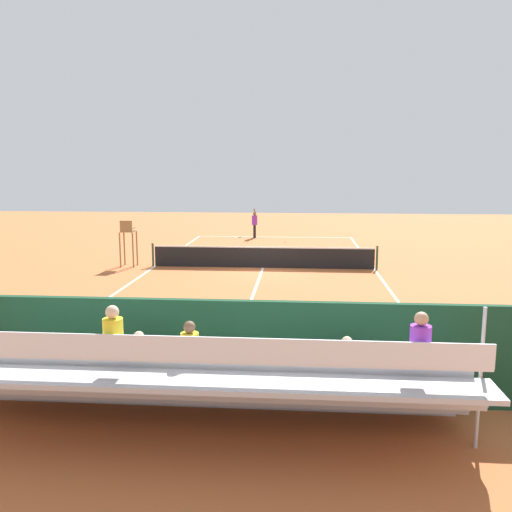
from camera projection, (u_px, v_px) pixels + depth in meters
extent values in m
plane|color=#BC6033|center=(263.00, 268.00, 24.23)|extent=(60.00, 60.00, 0.00)
cube|color=white|center=(274.00, 237.00, 35.05)|extent=(10.00, 0.10, 0.01)
cube|color=white|center=(234.00, 348.00, 13.42)|extent=(10.00, 0.10, 0.01)
cube|color=white|center=(374.00, 269.00, 23.84)|extent=(0.10, 22.00, 0.01)
cube|color=white|center=(155.00, 266.00, 24.63)|extent=(0.10, 22.00, 0.01)
cube|color=white|center=(270.00, 248.00, 30.18)|extent=(7.50, 0.10, 0.01)
cube|color=white|center=(251.00, 300.00, 18.28)|extent=(7.50, 0.10, 0.01)
cube|color=white|center=(263.00, 268.00, 24.23)|extent=(0.10, 12.10, 0.01)
cube|color=white|center=(274.00, 237.00, 35.05)|extent=(0.10, 0.30, 0.01)
cube|color=black|center=(263.00, 258.00, 24.16)|extent=(10.00, 0.02, 0.91)
cube|color=white|center=(263.00, 247.00, 24.08)|extent=(10.00, 0.04, 0.06)
cylinder|color=#2D5133|center=(377.00, 258.00, 23.74)|extent=(0.10, 0.10, 1.07)
cylinder|color=#2D5133|center=(153.00, 255.00, 24.55)|extent=(0.10, 0.10, 1.07)
cube|color=#194228|center=(215.00, 350.00, 10.30)|extent=(18.00, 0.16, 2.00)
cube|color=#B2B2B7|center=(212.00, 395.00, 10.09)|extent=(9.00, 0.10, 0.45)
cube|color=#B2B2B7|center=(209.00, 394.00, 9.71)|extent=(9.00, 0.80, 0.08)
cube|color=#B2B2B7|center=(212.00, 395.00, 10.12)|extent=(9.00, 0.04, 0.45)
cube|color=silver|center=(208.00, 374.00, 9.54)|extent=(8.60, 0.36, 0.04)
cube|color=silver|center=(206.00, 367.00, 9.34)|extent=(8.60, 0.03, 0.36)
cube|color=#B2B2B7|center=(201.00, 388.00, 8.85)|extent=(9.00, 0.80, 0.08)
cube|color=#B2B2B7|center=(205.00, 390.00, 9.26)|extent=(9.00, 0.04, 0.45)
cube|color=silver|center=(199.00, 367.00, 8.68)|extent=(8.60, 0.36, 0.04)
cube|color=silver|center=(197.00, 359.00, 8.47)|extent=(8.60, 0.03, 0.36)
cube|color=#B2B2B7|center=(190.00, 382.00, 7.99)|extent=(9.00, 0.80, 0.08)
cube|color=#B2B2B7|center=(195.00, 383.00, 8.40)|extent=(9.00, 0.04, 0.45)
cube|color=silver|center=(188.00, 357.00, 7.82)|extent=(8.60, 0.36, 0.04)
cube|color=silver|center=(185.00, 348.00, 7.61)|extent=(8.60, 0.03, 0.36)
cylinder|color=#B2B2B7|center=(480.00, 379.00, 8.44)|extent=(0.06, 0.06, 2.35)
cube|color=#2D2D33|center=(417.00, 357.00, 7.72)|extent=(0.32, 0.40, 0.12)
cylinder|color=purple|center=(420.00, 341.00, 7.56)|extent=(0.30, 0.30, 0.45)
sphere|color=tan|center=(421.00, 319.00, 7.50)|extent=(0.20, 0.20, 0.20)
cube|color=#2D2D33|center=(142.00, 366.00, 9.80)|extent=(0.32, 0.40, 0.12)
cylinder|color=black|center=(139.00, 354.00, 9.64)|extent=(0.30, 0.30, 0.45)
sphere|color=beige|center=(139.00, 337.00, 9.59)|extent=(0.20, 0.20, 0.20)
cube|color=#2D2D33|center=(345.00, 373.00, 9.51)|extent=(0.32, 0.40, 0.12)
cylinder|color=blue|center=(346.00, 360.00, 9.35)|extent=(0.30, 0.30, 0.45)
sphere|color=beige|center=(347.00, 342.00, 9.29)|extent=(0.20, 0.20, 0.20)
cube|color=#2D2D33|center=(117.00, 349.00, 8.08)|extent=(0.32, 0.40, 0.12)
cylinder|color=yellow|center=(113.00, 333.00, 7.91)|extent=(0.30, 0.30, 0.45)
sphere|color=beige|center=(112.00, 312.00, 7.86)|extent=(0.20, 0.20, 0.20)
cube|color=#2D2D33|center=(192.00, 360.00, 8.86)|extent=(0.32, 0.40, 0.12)
cylinder|color=yellow|center=(190.00, 346.00, 8.69)|extent=(0.30, 0.30, 0.45)
sphere|color=brown|center=(189.00, 327.00, 8.64)|extent=(0.20, 0.20, 0.20)
cylinder|color=olive|center=(137.00, 248.00, 24.75)|extent=(0.07, 0.07, 1.60)
cylinder|color=olive|center=(124.00, 248.00, 24.80)|extent=(0.07, 0.07, 1.60)
cylinder|color=olive|center=(133.00, 250.00, 24.16)|extent=(0.07, 0.07, 1.60)
cylinder|color=olive|center=(120.00, 250.00, 24.21)|extent=(0.07, 0.07, 1.60)
cube|color=olive|center=(128.00, 231.00, 24.35)|extent=(0.56, 0.56, 0.06)
cube|color=olive|center=(126.00, 226.00, 24.07)|extent=(0.56, 0.06, 0.48)
cube|color=olive|center=(133.00, 228.00, 24.30)|extent=(0.04, 0.48, 0.04)
cube|color=olive|center=(122.00, 228.00, 24.34)|extent=(0.04, 0.48, 0.04)
cube|color=#9E754C|center=(324.00, 365.00, 11.01)|extent=(1.80, 0.40, 0.05)
cylinder|color=#9E754C|center=(361.00, 377.00, 10.99)|extent=(0.06, 0.06, 0.45)
cylinder|color=#9E754C|center=(288.00, 374.00, 11.10)|extent=(0.06, 0.06, 0.45)
cube|color=#9E754C|center=(325.00, 354.00, 10.78)|extent=(1.80, 0.04, 0.36)
cube|color=#334C8C|center=(229.00, 378.00, 11.01)|extent=(0.90, 0.36, 0.36)
cylinder|color=black|center=(254.00, 231.00, 34.69)|extent=(0.14, 0.14, 0.85)
cylinder|color=black|center=(255.00, 232.00, 34.48)|extent=(0.14, 0.14, 0.85)
cylinder|color=purple|center=(255.00, 220.00, 34.47)|extent=(0.44, 0.44, 0.60)
sphere|color=#8C6647|center=(255.00, 214.00, 34.40)|extent=(0.22, 0.22, 0.22)
cylinder|color=#8C6647|center=(255.00, 213.00, 34.17)|extent=(0.26, 0.15, 0.55)
cylinder|color=#8C6647|center=(254.00, 219.00, 34.67)|extent=(0.11, 0.11, 0.50)
cylinder|color=black|center=(240.00, 237.00, 34.80)|extent=(0.27, 0.15, 0.03)
torus|color=#D8CC4C|center=(236.00, 237.00, 34.71)|extent=(0.41, 0.41, 0.02)
cylinder|color=white|center=(236.00, 237.00, 34.71)|extent=(0.25, 0.25, 0.00)
sphere|color=#CCDB33|center=(248.00, 242.00, 32.45)|extent=(0.07, 0.07, 0.07)
sphere|color=#CCDB33|center=(285.00, 242.00, 32.58)|extent=(0.07, 0.07, 0.07)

